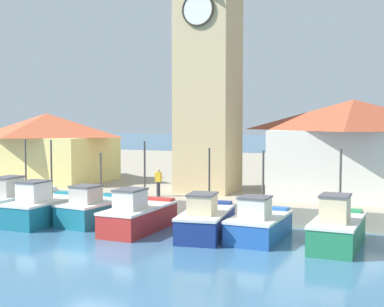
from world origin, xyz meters
name	(u,v)px	position (x,y,z in m)	size (l,w,h in m)	color
ground_plane	(91,254)	(0.00, 0.00, 0.00)	(300.00, 300.00, 0.00)	#386689
quay_wharf	(266,174)	(0.00, 28.39, 0.51)	(120.00, 40.00, 1.03)	#9E937F
fishing_boat_far_left	(18,202)	(-8.49, 5.60, 0.82)	(1.97, 5.29, 4.35)	silver
fishing_boat_left_outer	(44,208)	(-5.89, 4.55, 0.80)	(2.24, 4.91, 4.40)	#196B7F
fishing_boat_left_inner	(94,209)	(-3.35, 5.47, 0.74)	(2.67, 4.37, 3.72)	#196B7F
fishing_boat_mid_left	(138,216)	(-0.30, 4.68, 0.77)	(2.11, 4.99, 4.41)	#AD2823
fishing_boat_center	(206,220)	(3.18, 4.93, 0.75)	(2.61, 5.11, 4.14)	navy
fishing_boat_mid_right	(259,224)	(5.70, 5.14, 0.72)	(2.30, 4.24, 4.08)	#2356A8
fishing_boat_right_inner	(337,229)	(9.21, 4.97, 0.81)	(2.07, 4.64, 4.23)	#237A4C
clock_tower	(208,63)	(0.43, 12.51, 8.91)	(3.89, 3.89, 16.68)	tan
warehouse_left	(47,146)	(-12.49, 13.45, 3.53)	(9.04, 6.72, 4.88)	#E5D17A
warehouse_right	(353,147)	(8.97, 13.38, 3.90)	(9.06, 6.54, 5.60)	silver
dock_worker_near_tower	(158,182)	(-1.44, 9.28, 1.87)	(0.34, 0.22, 1.62)	#33333D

